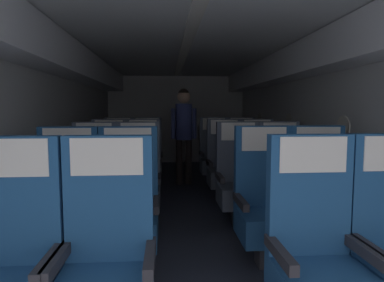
{
  "coord_description": "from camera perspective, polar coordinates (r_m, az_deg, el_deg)",
  "views": [
    {
      "loc": [
        -0.25,
        -0.24,
        1.29
      ],
      "look_at": [
        0.08,
        4.08,
        0.87
      ],
      "focal_mm": 31.57,
      "sensor_mm": 36.0,
      "label": 1
    }
  ],
  "objects": [
    {
      "name": "ground",
      "position": [
        4.39,
        -0.96,
        -11.74
      ],
      "size": [
        3.49,
        8.29,
        0.02
      ],
      "primitive_type": "cube",
      "color": "#2D3342"
    },
    {
      "name": "fuselage_shell",
      "position": [
        4.45,
        -1.19,
        8.82
      ],
      "size": [
        3.37,
        7.94,
        2.12
      ],
      "color": "silver",
      "rests_on": "ground"
    },
    {
      "name": "seat_a_left_window",
      "position": [
        2.05,
        -28.61,
        -18.46
      ],
      "size": [
        0.51,
        0.48,
        1.14
      ],
      "color": "#38383D",
      "rests_on": "ground"
    },
    {
      "name": "seat_a_left_aisle",
      "position": [
        1.92,
        -14.23,
        -19.63
      ],
      "size": [
        0.51,
        0.48,
        1.14
      ],
      "color": "#38383D",
      "rests_on": "ground"
    },
    {
      "name": "seat_a_right_window",
      "position": [
        2.06,
        20.33,
        -18.07
      ],
      "size": [
        0.51,
        0.48,
        1.14
      ],
      "color": "#38383D",
      "rests_on": "ground"
    },
    {
      "name": "seat_b_left_window",
      "position": [
        2.91,
        -20.43,
        -11.07
      ],
      "size": [
        0.51,
        0.48,
        1.14
      ],
      "color": "#38383D",
      "rests_on": "ground"
    },
    {
      "name": "seat_b_left_aisle",
      "position": [
        2.82,
        -10.76,
        -11.34
      ],
      "size": [
        0.51,
        0.48,
        1.14
      ],
      "color": "#38383D",
      "rests_on": "ground"
    },
    {
      "name": "seat_b_right_aisle",
      "position": [
        3.08,
        20.91,
        -10.12
      ],
      "size": [
        0.51,
        0.48,
        1.14
      ],
      "color": "#38383D",
      "rests_on": "ground"
    },
    {
      "name": "seat_b_right_window",
      "position": [
        2.93,
        12.35,
        -10.72
      ],
      "size": [
        0.51,
        0.48,
        1.14
      ],
      "color": "#38383D",
      "rests_on": "ground"
    },
    {
      "name": "seat_c_left_window",
      "position": [
        3.83,
        -16.27,
        -6.98
      ],
      "size": [
        0.51,
        0.48,
        1.14
      ],
      "color": "#38383D",
      "rests_on": "ground"
    },
    {
      "name": "seat_c_left_aisle",
      "position": [
        3.77,
        -9.08,
        -7.02
      ],
      "size": [
        0.51,
        0.48,
        1.14
      ],
      "color": "#38383D",
      "rests_on": "ground"
    },
    {
      "name": "seat_c_right_aisle",
      "position": [
        3.96,
        14.82,
        -6.53
      ],
      "size": [
        0.51,
        0.48,
        1.14
      ],
      "color": "#38383D",
      "rests_on": "ground"
    },
    {
      "name": "seat_c_right_window",
      "position": [
        3.83,
        7.97,
        -6.82
      ],
      "size": [
        0.51,
        0.48,
        1.14
      ],
      "color": "#38383D",
      "rests_on": "ground"
    },
    {
      "name": "seat_d_left_window",
      "position": [
        4.78,
        -13.89,
        -4.46
      ],
      "size": [
        0.51,
        0.48,
        1.14
      ],
      "color": "#38383D",
      "rests_on": "ground"
    },
    {
      "name": "seat_d_left_aisle",
      "position": [
        4.73,
        -8.25,
        -4.47
      ],
      "size": [
        0.51,
        0.48,
        1.14
      ],
      "color": "#38383D",
      "rests_on": "ground"
    },
    {
      "name": "seat_d_right_aisle",
      "position": [
        4.88,
        11.14,
        -4.2
      ],
      "size": [
        0.51,
        0.48,
        1.14
      ],
      "color": "#38383D",
      "rests_on": "ground"
    },
    {
      "name": "seat_d_right_window",
      "position": [
        4.76,
        5.59,
        -4.36
      ],
      "size": [
        0.51,
        0.48,
        1.14
      ],
      "color": "#38383D",
      "rests_on": "ground"
    },
    {
      "name": "seat_e_left_window",
      "position": [
        5.72,
        -12.29,
        -2.81
      ],
      "size": [
        0.51,
        0.48,
        1.14
      ],
      "color": "#38383D",
      "rests_on": "ground"
    },
    {
      "name": "seat_e_left_aisle",
      "position": [
        5.66,
        -7.56,
        -2.82
      ],
      "size": [
        0.51,
        0.48,
        1.14
      ],
      "color": "#38383D",
      "rests_on": "ground"
    },
    {
      "name": "seat_e_right_aisle",
      "position": [
        5.81,
        8.46,
        -2.62
      ],
      "size": [
        0.51,
        0.48,
        1.14
      ],
      "color": "#38383D",
      "rests_on": "ground"
    },
    {
      "name": "seat_e_right_window",
      "position": [
        5.73,
        3.8,
        -2.69
      ],
      "size": [
        0.51,
        0.48,
        1.14
      ],
      "color": "#38383D",
      "rests_on": "ground"
    },
    {
      "name": "flight_attendant",
      "position": [
        5.7,
        -1.39,
        2.62
      ],
      "size": [
        0.43,
        0.28,
        1.63
      ],
      "rotation": [
        0.0,
        0.0,
        -0.31
      ],
      "color": "black",
      "rests_on": "ground"
    }
  ]
}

